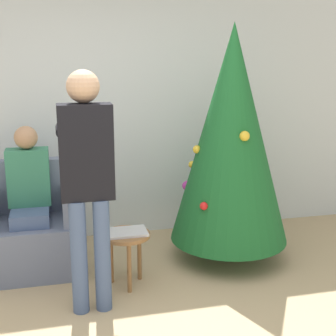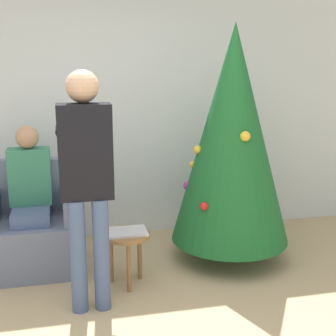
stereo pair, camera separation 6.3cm
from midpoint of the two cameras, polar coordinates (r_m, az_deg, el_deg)
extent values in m
cube|color=silver|center=(4.81, -8.63, 7.26)|extent=(8.00, 0.06, 2.70)
cylinder|color=brown|center=(4.51, 7.81, -9.61)|extent=(0.10, 0.10, 0.20)
cone|color=#195B28|center=(4.21, 8.27, 3.97)|extent=(1.08, 1.08, 1.95)
sphere|color=gold|center=(3.96, 9.85, 3.84)|extent=(0.09, 0.09, 0.09)
sphere|color=red|center=(3.98, 4.88, -4.66)|extent=(0.07, 0.07, 0.07)
sphere|color=gold|center=(4.15, 4.09, 2.27)|extent=(0.07, 0.07, 0.07)
sphere|color=gold|center=(4.35, 3.49, 0.41)|extent=(0.07, 0.07, 0.07)
sphere|color=#B23399|center=(4.47, 2.87, -2.17)|extent=(0.09, 0.09, 0.09)
cube|color=slate|center=(4.37, -15.63, -8.94)|extent=(0.78, 0.70, 0.46)
cube|color=slate|center=(4.48, -15.85, -1.99)|extent=(0.78, 0.14, 0.49)
cube|color=slate|center=(4.24, -11.44, -4.26)|extent=(0.12, 0.63, 0.26)
cylinder|color=#475B84|center=(4.19, -17.14, -10.02)|extent=(0.11, 0.11, 0.46)
cylinder|color=#475B84|center=(4.18, -14.37, -9.91)|extent=(0.11, 0.11, 0.46)
cube|color=#475B84|center=(4.22, -15.91, -5.57)|extent=(0.32, 0.40, 0.12)
cube|color=#337A5B|center=(4.28, -16.07, -0.99)|extent=(0.36, 0.20, 0.50)
sphere|color=tan|center=(4.21, -16.38, 3.63)|extent=(0.20, 0.20, 0.20)
cylinder|color=#475B84|center=(3.52, -10.38, -10.64)|extent=(0.12, 0.12, 0.86)
cylinder|color=#475B84|center=(3.53, -7.58, -10.47)|extent=(0.12, 0.12, 0.86)
cube|color=black|center=(3.35, -9.52, 1.96)|extent=(0.38, 0.20, 0.68)
sphere|color=tan|center=(3.33, -9.86, 9.79)|extent=(0.23, 0.23, 0.23)
cylinder|color=black|center=(3.51, -12.41, 4.60)|extent=(0.08, 0.30, 0.08)
cylinder|color=black|center=(3.53, -7.18, 4.85)|extent=(0.08, 0.30, 0.08)
cube|color=white|center=(3.71, -7.47, 5.26)|extent=(0.04, 0.14, 0.04)
cylinder|color=olive|center=(3.86, -4.67, -8.11)|extent=(0.39, 0.39, 0.03)
cylinder|color=olive|center=(3.83, -4.31, -12.00)|extent=(0.04, 0.04, 0.42)
cylinder|color=olive|center=(4.03, -3.04, -10.63)|extent=(0.04, 0.04, 0.42)
cylinder|color=olive|center=(4.00, -6.48, -10.88)|extent=(0.04, 0.04, 0.42)
cube|color=silver|center=(3.86, -4.68, -7.77)|extent=(0.34, 0.24, 0.02)
camera|label=1|loc=(0.03, -89.52, 0.11)|focal=50.00mm
camera|label=2|loc=(0.03, 90.48, -0.11)|focal=50.00mm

